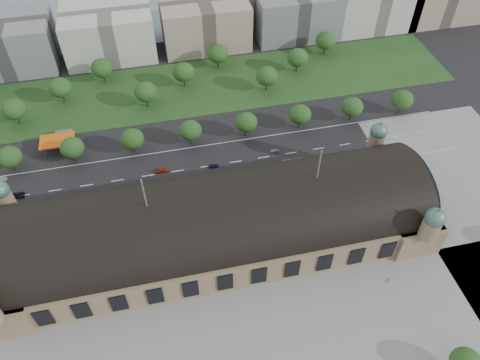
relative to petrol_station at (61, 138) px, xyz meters
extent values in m
plane|color=black|center=(53.91, -65.28, -2.95)|extent=(900.00, 900.00, 0.00)
cube|color=#8C7757|center=(53.91, -65.28, 3.05)|extent=(150.00, 40.00, 12.00)
cube|color=#8C7757|center=(-13.09, -65.28, 3.05)|extent=(16.00, 43.00, 12.00)
cube|color=#8C7757|center=(120.91, -65.28, 3.05)|extent=(16.00, 43.00, 12.00)
cylinder|color=black|center=(53.91, -65.28, 9.05)|extent=(144.00, 37.60, 37.60)
cylinder|color=black|center=(126.91, -65.28, 11.05)|extent=(1.20, 32.00, 32.00)
cylinder|color=#8C7757|center=(-13.09, -44.28, 13.05)|extent=(6.00, 6.00, 8.00)
cylinder|color=#8C7757|center=(120.91, -44.28, 13.05)|extent=(6.00, 6.00, 8.00)
sphere|color=#467164|center=(120.91, -44.28, 18.55)|extent=(6.40, 6.40, 6.40)
cone|color=#467164|center=(120.91, -44.28, 22.55)|extent=(1.00, 1.00, 2.50)
cylinder|color=#8C7757|center=(120.91, -86.28, 13.05)|extent=(6.00, 6.00, 8.00)
sphere|color=#467164|center=(120.91, -86.28, 18.55)|extent=(6.40, 6.40, 6.40)
cone|color=#467164|center=(120.91, -86.28, 22.55)|extent=(1.00, 1.00, 2.50)
cylinder|color=#59595B|center=(33.91, -65.28, 28.55)|extent=(0.50, 0.50, 12.00)
cylinder|color=#59595B|center=(88.91, -65.28, 28.55)|extent=(0.50, 0.50, 12.00)
cube|color=gray|center=(63.91, -109.28, -2.95)|extent=(190.00, 48.00, 0.12)
cube|color=gray|center=(156.91, -65.28, -2.95)|extent=(56.00, 100.00, 0.12)
cube|color=black|center=(33.91, -27.28, -2.95)|extent=(260.00, 26.00, 0.10)
cube|color=#20451B|center=(38.91, 27.72, -2.95)|extent=(300.00, 45.00, 0.10)
cube|color=#E05D0D|center=(-1.09, -3.28, 1.75)|extent=(14.00, 9.00, 0.70)
cube|color=#59595B|center=(0.91, 2.72, -1.35)|extent=(7.00, 5.00, 3.20)
cylinder|color=#59595B|center=(-6.59, -0.08, -0.75)|extent=(0.50, 0.50, 4.40)
cylinder|color=#59595B|center=(4.41, -0.08, -0.75)|extent=(0.50, 0.50, 4.40)
cylinder|color=#59595B|center=(-6.59, -6.48, -0.75)|extent=(0.50, 0.50, 4.40)
cylinder|color=#59595B|center=(4.41, -6.48, -0.75)|extent=(0.50, 0.50, 4.40)
cube|color=gray|center=(-26.09, 67.72, 9.05)|extent=(45.00, 32.00, 24.00)
cube|color=silver|center=(23.91, 67.72, 9.05)|extent=(45.00, 32.00, 24.00)
cube|color=tan|center=(73.91, 67.72, 9.05)|extent=(45.00, 32.00, 24.00)
cube|color=gray|center=(123.91, 67.72, 9.05)|extent=(45.00, 32.00, 24.00)
cube|color=silver|center=(168.91, 67.72, 9.05)|extent=(45.00, 32.00, 24.00)
cylinder|color=#2D2116|center=(-18.09, -12.28, -0.79)|extent=(0.70, 0.70, 4.32)
ellipsoid|color=#214518|center=(-18.09, -12.28, 4.49)|extent=(9.60, 9.60, 8.16)
cylinder|color=#2D2116|center=(5.91, -12.28, -0.79)|extent=(0.70, 0.70, 4.32)
ellipsoid|color=#214518|center=(5.91, -12.28, 4.49)|extent=(9.60, 9.60, 8.16)
cylinder|color=#2D2116|center=(29.91, -12.28, -0.79)|extent=(0.70, 0.70, 4.32)
ellipsoid|color=#214518|center=(29.91, -12.28, 4.49)|extent=(9.60, 9.60, 8.16)
cylinder|color=#2D2116|center=(53.91, -12.28, -0.79)|extent=(0.70, 0.70, 4.32)
ellipsoid|color=#214518|center=(53.91, -12.28, 4.49)|extent=(9.60, 9.60, 8.16)
cylinder|color=#2D2116|center=(77.91, -12.28, -0.79)|extent=(0.70, 0.70, 4.32)
ellipsoid|color=#214518|center=(77.91, -12.28, 4.49)|extent=(9.60, 9.60, 8.16)
cylinder|color=#2D2116|center=(101.91, -12.28, -0.79)|extent=(0.70, 0.70, 4.32)
ellipsoid|color=#214518|center=(101.91, -12.28, 4.49)|extent=(9.60, 9.60, 8.16)
cylinder|color=#2D2116|center=(125.91, -12.28, -0.79)|extent=(0.70, 0.70, 4.32)
ellipsoid|color=#214518|center=(125.91, -12.28, 4.49)|extent=(9.60, 9.60, 8.16)
cylinder|color=#2D2116|center=(149.91, -12.28, -0.79)|extent=(0.70, 0.70, 4.32)
ellipsoid|color=#214518|center=(149.91, -12.28, 4.49)|extent=(9.60, 9.60, 8.16)
cylinder|color=#2D2116|center=(-19.09, 17.72, -0.61)|extent=(0.70, 0.70, 4.68)
ellipsoid|color=#214518|center=(-19.09, 17.72, 5.11)|extent=(10.40, 10.40, 8.84)
cylinder|color=#2D2116|center=(-0.09, 29.72, -0.61)|extent=(0.70, 0.70, 4.68)
ellipsoid|color=#214518|center=(-0.09, 29.72, 5.11)|extent=(10.40, 10.40, 8.84)
cylinder|color=#2D2116|center=(18.91, 41.72, -0.61)|extent=(0.70, 0.70, 4.68)
ellipsoid|color=#214518|center=(18.91, 41.72, 5.11)|extent=(10.40, 10.40, 8.84)
cylinder|color=#2D2116|center=(37.91, 17.72, -0.61)|extent=(0.70, 0.70, 4.68)
ellipsoid|color=#214518|center=(37.91, 17.72, 5.11)|extent=(10.40, 10.40, 8.84)
cylinder|color=#2D2116|center=(56.91, 29.72, -0.61)|extent=(0.70, 0.70, 4.68)
ellipsoid|color=#214518|center=(56.91, 29.72, 5.11)|extent=(10.40, 10.40, 8.84)
cylinder|color=#2D2116|center=(75.91, 41.72, -0.61)|extent=(0.70, 0.70, 4.68)
ellipsoid|color=#214518|center=(75.91, 41.72, 5.11)|extent=(10.40, 10.40, 8.84)
cylinder|color=#2D2116|center=(94.91, 17.72, -0.61)|extent=(0.70, 0.70, 4.68)
ellipsoid|color=#214518|center=(94.91, 17.72, 5.11)|extent=(10.40, 10.40, 8.84)
cylinder|color=#2D2116|center=(113.91, 29.72, -0.61)|extent=(0.70, 0.70, 4.68)
ellipsoid|color=#214518|center=(113.91, 29.72, 5.11)|extent=(10.40, 10.40, 8.84)
cylinder|color=#2D2116|center=(132.91, 41.72, -0.61)|extent=(0.70, 0.70, 4.68)
ellipsoid|color=#214518|center=(132.91, 41.72, 5.11)|extent=(10.40, 10.40, 8.84)
imported|color=gray|center=(-23.23, -17.25, -2.19)|extent=(4.76, 2.05, 1.52)
imported|color=black|center=(-16.16, -27.40, -2.13)|extent=(6.12, 3.30, 1.63)
imported|color=maroon|center=(39.71, -26.25, -2.18)|extent=(5.28, 2.15, 1.53)
imported|color=#171740|center=(60.47, -28.14, -2.27)|extent=(4.11, 1.88, 1.37)
imported|color=slate|center=(87.40, -25.24, -2.31)|extent=(3.95, 1.49, 1.29)
imported|color=silver|center=(111.40, -34.28, -2.28)|extent=(4.93, 2.54, 1.33)
imported|color=black|center=(-9.50, -40.28, -2.22)|extent=(4.60, 3.56, 1.46)
imported|color=maroon|center=(-15.95, -44.28, -2.31)|extent=(4.93, 4.38, 1.27)
imported|color=#1A1B49|center=(6.94, -44.28, -2.20)|extent=(5.50, 4.61, 1.51)
imported|color=slate|center=(4.78, -40.28, -2.20)|extent=(4.72, 3.18, 1.49)
imported|color=white|center=(26.86, -40.88, -2.28)|extent=(4.33, 2.76, 1.35)
imported|color=gray|center=(22.87, -40.51, -2.23)|extent=(5.73, 4.49, 1.45)
imported|color=black|center=(14.27, -44.18, -2.13)|extent=(5.93, 5.13, 1.64)
imported|color=#C0431E|center=(37.46, -34.99, -1.45)|extent=(10.86, 2.98, 3.00)
imported|color=beige|center=(55.08, -38.28, -1.33)|extent=(11.78, 3.40, 3.24)
imported|color=#BAB6AC|center=(93.91, -35.49, -1.11)|extent=(13.38, 3.88, 3.68)
imported|color=gray|center=(107.19, -93.20, -2.10)|extent=(0.92, 0.66, 1.69)
camera|label=1|loc=(41.64, -161.31, 133.00)|focal=35.00mm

